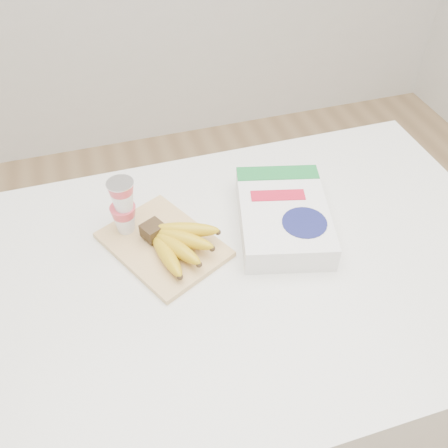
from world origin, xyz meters
name	(u,v)px	position (x,y,z in m)	size (l,w,h in m)	color
room	(252,117)	(0.00, 0.00, 1.35)	(4.00, 4.00, 4.00)	tan
table	(240,373)	(0.00, 0.00, 0.48)	(1.29, 0.86, 0.97)	white
cutting_board	(163,245)	(-0.17, 0.11, 0.97)	(0.20, 0.28, 0.01)	#E0C77B
bananas	(176,242)	(-0.14, 0.08, 1.01)	(0.18, 0.19, 0.06)	#382816
yogurt_stack	(123,205)	(-0.24, 0.18, 1.06)	(0.07, 0.06, 0.14)	white
cereal_box	(283,216)	(0.13, 0.09, 1.00)	(0.28, 0.35, 0.07)	white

